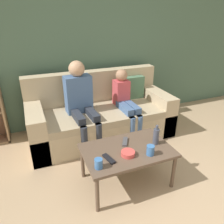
% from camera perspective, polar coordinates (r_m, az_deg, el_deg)
% --- Properties ---
extents(wall_back, '(12.00, 0.06, 2.60)m').
position_cam_1_polar(wall_back, '(3.62, -4.34, 17.47)').
color(wall_back, '#4C6B56').
rests_on(wall_back, ground_plane).
extents(couch, '(2.09, 0.92, 0.94)m').
position_cam_1_polar(couch, '(3.32, -2.96, -1.14)').
color(couch, tan).
rests_on(couch, ground_plane).
extents(coffee_table, '(0.94, 0.60, 0.44)m').
position_cam_1_polar(coffee_table, '(2.37, 3.96, -10.54)').
color(coffee_table, brown).
rests_on(coffee_table, ground_plane).
extents(person_adult, '(0.37, 0.64, 1.18)m').
position_cam_1_polar(person_adult, '(3.01, -8.28, 3.66)').
color(person_adult, '#282D38').
rests_on(person_adult, ground_plane).
extents(person_child, '(0.22, 0.63, 1.00)m').
position_cam_1_polar(person_child, '(3.21, 3.52, 3.02)').
color(person_child, '#476693').
rests_on(person_child, ground_plane).
extents(cup_near, '(0.08, 0.08, 0.10)m').
position_cam_1_polar(cup_near, '(2.07, -3.54, -13.30)').
color(cup_near, '#3D70B2').
rests_on(cup_near, coffee_table).
extents(cup_far, '(0.08, 0.08, 0.11)m').
position_cam_1_polar(cup_far, '(2.26, 9.99, -9.81)').
color(cup_far, '#3D70B2').
rests_on(cup_far, coffee_table).
extents(tv_remote_0, '(0.08, 0.18, 0.02)m').
position_cam_1_polar(tv_remote_0, '(2.19, -0.83, -12.11)').
color(tv_remote_0, black).
rests_on(tv_remote_0, coffee_table).
extents(tv_remote_1, '(0.13, 0.17, 0.02)m').
position_cam_1_polar(tv_remote_1, '(2.44, 3.43, -7.74)').
color(tv_remote_1, '#47474C').
rests_on(tv_remote_1, coffee_table).
extents(snack_bowl, '(0.14, 0.14, 0.05)m').
position_cam_1_polar(snack_bowl, '(2.24, 4.20, -10.73)').
color(snack_bowl, '#DB4C47').
rests_on(snack_bowl, coffee_table).
extents(bottle, '(0.06, 0.06, 0.23)m').
position_cam_1_polar(bottle, '(2.42, 11.44, -6.20)').
color(bottle, '#424756').
rests_on(bottle, coffee_table).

